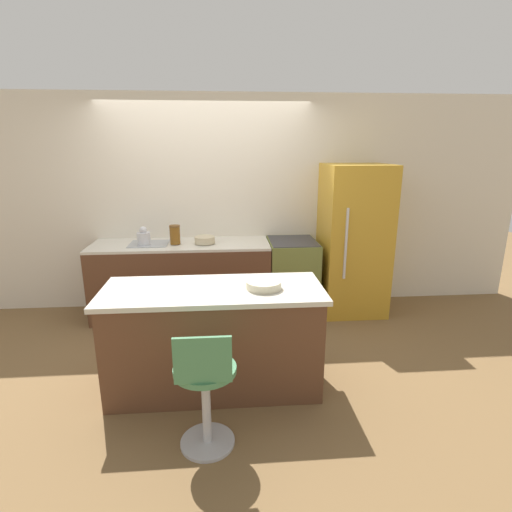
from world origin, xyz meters
TOP-DOWN VIEW (x-y plane):
  - ground_plane at (0.00, 0.00)m, footprint 14.00×14.00m
  - wall_back at (0.00, 0.71)m, footprint 8.00×0.06m
  - back_counter at (-0.31, 0.35)m, footprint 2.08×0.66m
  - kitchen_island at (0.10, -1.21)m, footprint 1.79×0.71m
  - oven_range at (1.02, 0.35)m, footprint 0.57×0.67m
  - refrigerator at (1.76, 0.32)m, footprint 0.75×0.73m
  - stool_chair at (0.06, -1.94)m, footprint 0.42×0.42m
  - kettle at (-0.72, 0.30)m, footprint 0.15×0.15m
  - mixing_bowl at (-0.02, 0.30)m, footprint 0.24×0.24m
  - canister_jar at (-0.36, 0.30)m, footprint 0.12×0.12m
  - fruit_bowl at (0.51, -1.24)m, footprint 0.28×0.28m

SIDE VIEW (x-z plane):
  - ground_plane at x=0.00m, z-range 0.00..0.00m
  - stool_chair at x=0.06m, z-range -0.01..0.89m
  - back_counter at x=-0.31m, z-range 0.00..0.90m
  - kitchen_island at x=0.10m, z-range 0.00..0.89m
  - oven_range at x=1.02m, z-range 0.00..0.90m
  - refrigerator at x=1.76m, z-range 0.00..1.79m
  - fruit_bowl at x=0.51m, z-range 0.89..0.95m
  - mixing_bowl at x=-0.02m, z-range 0.90..0.98m
  - kettle at x=-0.72m, z-range 0.88..1.09m
  - canister_jar at x=-0.36m, z-range 0.90..1.12m
  - wall_back at x=0.00m, z-range 0.00..2.60m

